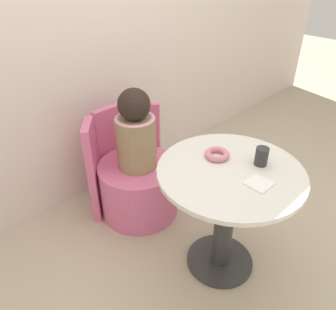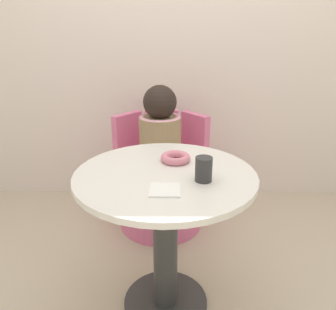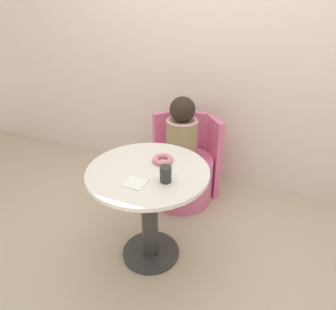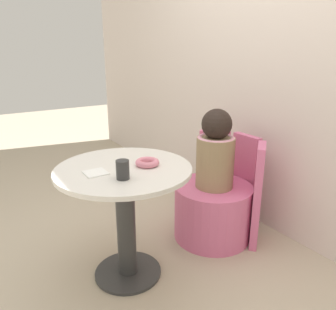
{
  "view_description": "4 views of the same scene",
  "coord_description": "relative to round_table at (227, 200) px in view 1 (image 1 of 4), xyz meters",
  "views": [
    {
      "loc": [
        -1.24,
        -0.78,
        1.63
      ],
      "look_at": [
        -0.14,
        0.34,
        0.62
      ],
      "focal_mm": 35.0,
      "sensor_mm": 36.0,
      "label": 1
    },
    {
      "loc": [
        -0.06,
        -1.27,
        1.23
      ],
      "look_at": [
        -0.08,
        0.35,
        0.61
      ],
      "focal_mm": 35.0,
      "sensor_mm": 36.0,
      "label": 2
    },
    {
      "loc": [
        0.63,
        -1.41,
        1.61
      ],
      "look_at": [
        -0.08,
        0.25,
        0.64
      ],
      "focal_mm": 32.0,
      "sensor_mm": 36.0,
      "label": 3
    },
    {
      "loc": [
        1.44,
        -0.76,
        1.3
      ],
      "look_at": [
        -0.14,
        0.27,
        0.68
      ],
      "focal_mm": 35.0,
      "sensor_mm": 36.0,
      "label": 4
    }
  ],
  "objects": [
    {
      "name": "cup",
      "position": [
        0.15,
        -0.07,
        0.24
      ],
      "size": [
        0.07,
        0.07,
        0.1
      ],
      "color": "#2D2D2D",
      "rests_on": "round_table"
    },
    {
      "name": "paper_napkin",
      "position": [
        0.0,
        -0.16,
        0.2
      ],
      "size": [
        0.11,
        0.11,
        0.01
      ],
      "color": "white",
      "rests_on": "round_table"
    },
    {
      "name": "booth_backrest",
      "position": [
        -0.04,
        0.92,
        -0.13
      ],
      "size": [
        0.64,
        0.23,
        0.71
      ],
      "color": "#DB6693",
      "rests_on": "ground_plane"
    },
    {
      "name": "tub_chair",
      "position": [
        -0.04,
        0.7,
        -0.29
      ],
      "size": [
        0.54,
        0.54,
        0.39
      ],
      "color": "#DB6693",
      "rests_on": "ground_plane"
    },
    {
      "name": "child_figure",
      "position": [
        -0.04,
        0.7,
        0.15
      ],
      "size": [
        0.26,
        0.26,
        0.54
      ],
      "color": "#937A56",
      "rests_on": "tub_chair"
    },
    {
      "name": "ground_plane",
      "position": [
        0.08,
        0.05,
        -0.49
      ],
      "size": [
        12.0,
        12.0,
        0.0
      ],
      "primitive_type": "plane",
      "color": "#B7A88E"
    },
    {
      "name": "donut",
      "position": [
        0.04,
        0.12,
        0.21
      ],
      "size": [
        0.13,
        0.13,
        0.03
      ],
      "color": "pink",
      "rests_on": "round_table"
    },
    {
      "name": "round_table",
      "position": [
        0.0,
        0.0,
        0.0
      ],
      "size": [
        0.75,
        0.75,
        0.68
      ],
      "color": "#333333",
      "rests_on": "ground_plane"
    },
    {
      "name": "back_wall",
      "position": [
        0.08,
        1.18,
        0.71
      ],
      "size": [
        6.0,
        0.06,
        2.4
      ],
      "color": "silver",
      "rests_on": "ground_plane"
    }
  ]
}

